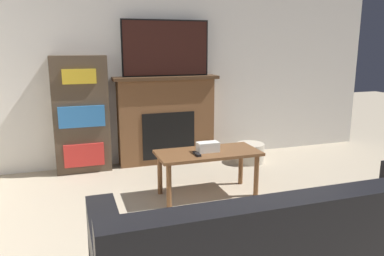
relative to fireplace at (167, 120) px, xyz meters
The scene contains 8 objects.
wall_back 0.82m from the fireplace, 147.84° to the left, with size 6.63×0.06×2.70m.
fireplace is the anchor object (origin of this frame).
tv 0.91m from the fireplace, 90.00° to the right, with size 1.11×0.03×0.70m.
coffee_table 1.25m from the fireplace, 84.87° to the right, with size 1.05×0.48×0.47m.
tissue_box 1.25m from the fireplace, 85.12° to the right, with size 0.22×0.12×0.10m.
remote_control 1.32m from the fireplace, 91.60° to the right, with size 0.04×0.15×0.02m.
bookshelf 1.07m from the fireplace, behind, with size 0.65×0.29×1.41m.
storage_basket 1.19m from the fireplace, 19.68° to the right, with size 0.37×0.37×0.25m.
Camera 1 is at (-0.98, -1.08, 1.52)m, focal length 35.00 mm.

